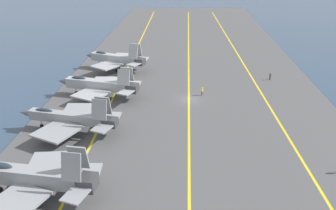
% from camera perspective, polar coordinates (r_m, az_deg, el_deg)
% --- Properties ---
extents(ground_plane, '(2000.00, 2000.00, 0.00)m').
position_cam_1_polar(ground_plane, '(68.65, 3.35, 0.59)').
color(ground_plane, '#2D425B').
extents(carrier_deck, '(226.60, 53.54, 0.40)m').
position_cam_1_polar(carrier_deck, '(68.57, 3.35, 0.75)').
color(carrier_deck, '#4C4C4F').
rests_on(carrier_deck, ground).
extents(deck_stripe_foul_line, '(203.80, 8.27, 0.01)m').
position_cam_1_polar(deck_stripe_foul_line, '(70.22, 15.46, 0.63)').
color(deck_stripe_foul_line, yellow).
rests_on(deck_stripe_foul_line, carrier_deck).
extents(deck_stripe_centerline, '(203.94, 0.36, 0.01)m').
position_cam_1_polar(deck_stripe_centerline, '(68.49, 3.36, 0.90)').
color(deck_stripe_centerline, yellow).
rests_on(deck_stripe_centerline, carrier_deck).
extents(deck_stripe_edge_line, '(203.93, 2.30, 0.01)m').
position_cam_1_polar(deck_stripe_edge_line, '(69.90, -8.80, 1.14)').
color(deck_stripe_edge_line, yellow).
rests_on(deck_stripe_edge_line, carrier_deck).
extents(parked_jet_nearest, '(13.69, 15.87, 6.84)m').
position_cam_1_polar(parked_jet_nearest, '(44.37, -20.81, -10.68)').
color(parked_jet_nearest, gray).
rests_on(parked_jet_nearest, carrier_deck).
extents(parked_jet_second, '(14.15, 16.87, 6.25)m').
position_cam_1_polar(parked_jet_second, '(57.79, -15.53, -1.98)').
color(parked_jet_second, gray).
rests_on(parked_jet_second, carrier_deck).
extents(parked_jet_third, '(13.27, 16.84, 6.25)m').
position_cam_1_polar(parked_jet_third, '(70.20, -11.13, 3.21)').
color(parked_jet_third, '#9EA3A8').
rests_on(parked_jet_third, carrier_deck).
extents(parked_jet_fourth, '(14.19, 15.96, 6.70)m').
position_cam_1_polar(parked_jet_fourth, '(85.58, -8.45, 7.37)').
color(parked_jet_fourth, '#9EA3A8').
rests_on(parked_jet_fourth, carrier_deck).
extents(crew_yellow_vest, '(0.46, 0.45, 1.65)m').
position_cam_1_polar(crew_yellow_vest, '(70.35, 5.48, 2.26)').
color(crew_yellow_vest, '#4C473D').
rests_on(crew_yellow_vest, carrier_deck).
extents(crew_brown_vest, '(0.33, 0.42, 1.70)m').
position_cam_1_polar(crew_brown_vest, '(81.61, 16.07, 4.53)').
color(crew_brown_vest, '#232328').
rests_on(crew_brown_vest, carrier_deck).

